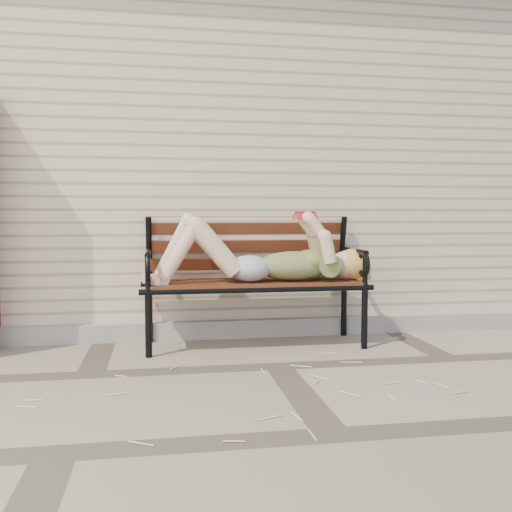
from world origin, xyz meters
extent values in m
plane|color=gray|center=(0.00, 0.00, 0.00)|extent=(80.00, 80.00, 0.00)
cube|color=beige|center=(0.00, 3.00, 1.50)|extent=(8.00, 4.00, 3.00)
cube|color=#463832|center=(0.00, 3.00, 3.15)|extent=(8.30, 4.30, 0.30)
cube|color=#9D988E|center=(0.00, 0.97, 0.07)|extent=(8.00, 0.10, 0.15)
cylinder|color=black|center=(-0.88, 0.40, 0.25)|extent=(0.05, 0.05, 0.50)
cylinder|color=black|center=(-0.88, 0.90, 0.25)|extent=(0.05, 0.05, 0.50)
cylinder|color=black|center=(0.77, 0.40, 0.25)|extent=(0.05, 0.05, 0.50)
cylinder|color=black|center=(0.77, 0.90, 0.25)|extent=(0.05, 0.05, 0.50)
cube|color=#5A2817|center=(-0.06, 0.65, 0.50)|extent=(1.69, 0.55, 0.03)
cylinder|color=black|center=(-0.06, 0.40, 0.48)|extent=(1.78, 0.04, 0.04)
cylinder|color=black|center=(-0.06, 0.90, 0.48)|extent=(1.78, 0.04, 0.04)
torus|color=black|center=(-0.06, 1.02, 1.06)|extent=(0.31, 0.04, 0.31)
ellipsoid|color=#0A3846|center=(0.25, 0.62, 0.63)|extent=(0.60, 0.34, 0.23)
ellipsoid|color=#0A3846|center=(0.39, 0.62, 0.67)|extent=(0.29, 0.33, 0.18)
ellipsoid|color=#B2B3B7|center=(-0.10, 0.62, 0.62)|extent=(0.33, 0.38, 0.21)
sphere|color=beige|center=(0.69, 0.62, 0.63)|extent=(0.24, 0.24, 0.24)
ellipsoid|color=gold|center=(0.74, 0.62, 0.64)|extent=(0.28, 0.28, 0.26)
cube|color=maroon|center=(0.34, 0.62, 1.06)|extent=(0.16, 0.02, 0.02)
cube|color=white|center=(0.34, 0.57, 1.03)|extent=(0.16, 0.10, 0.06)
cube|color=white|center=(0.34, 0.66, 1.03)|extent=(0.16, 0.10, 0.06)
cube|color=maroon|center=(0.34, 0.57, 1.03)|extent=(0.17, 0.10, 0.06)
cube|color=maroon|center=(0.34, 0.67, 1.03)|extent=(0.17, 0.10, 0.06)
cylinder|color=#E3CF6E|center=(-0.95, -0.73, 0.01)|extent=(0.13, 0.08, 0.01)
cylinder|color=#E3CF6E|center=(-0.39, 0.05, 0.01)|extent=(0.07, 0.09, 0.01)
cylinder|color=#E3CF6E|center=(-0.49, -1.04, 0.01)|extent=(0.12, 0.06, 0.01)
cylinder|color=#E3CF6E|center=(-1.28, -0.65, 0.01)|extent=(0.12, 0.10, 0.01)
cylinder|color=#E3CF6E|center=(-1.20, -0.32, 0.01)|extent=(0.05, 0.12, 0.01)
cylinder|color=#E3CF6E|center=(-1.58, -0.24, 0.01)|extent=(0.05, 0.08, 0.01)
cylinder|color=#E3CF6E|center=(-1.27, -0.22, 0.01)|extent=(0.09, 0.09, 0.01)
cylinder|color=#E3CF6E|center=(-0.96, -0.90, 0.01)|extent=(0.14, 0.01, 0.01)
cylinder|color=#E3CF6E|center=(-0.77, -0.01, 0.01)|extent=(0.06, 0.16, 0.01)
cylinder|color=#E3CF6E|center=(-0.54, -0.88, 0.01)|extent=(0.07, 0.15, 0.01)
cylinder|color=#E3CF6E|center=(-0.56, -0.34, 0.01)|extent=(0.02, 0.14, 0.01)
cylinder|color=#E3CF6E|center=(-0.86, -1.24, 0.01)|extent=(0.10, 0.10, 0.01)
cylinder|color=#E3CF6E|center=(0.61, -0.85, 0.01)|extent=(0.05, 0.09, 0.01)
cylinder|color=#E3CF6E|center=(-0.61, -0.01, 0.01)|extent=(0.03, 0.17, 0.01)
cylinder|color=#E3CF6E|center=(-0.81, -0.36, 0.01)|extent=(0.03, 0.08, 0.01)
cylinder|color=#E3CF6E|center=(-0.19, 0.33, 0.01)|extent=(0.12, 0.04, 0.01)
cylinder|color=#E3CF6E|center=(0.91, -0.83, 0.01)|extent=(0.02, 0.09, 0.01)
cylinder|color=#E3CF6E|center=(0.09, -0.80, 0.01)|extent=(0.09, 0.15, 0.01)
cylinder|color=#E3CF6E|center=(0.42, -0.91, 0.01)|extent=(0.04, 0.08, 0.01)
cylinder|color=#E3CF6E|center=(-0.08, -0.28, 0.01)|extent=(0.06, 0.07, 0.01)
cylinder|color=#E3CF6E|center=(-0.14, 0.18, 0.01)|extent=(0.06, 0.08, 0.01)
cylinder|color=#E3CF6E|center=(-1.46, 0.35, 0.01)|extent=(0.05, 0.09, 0.01)
camera|label=1|loc=(-0.79, -3.76, 1.03)|focal=40.00mm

